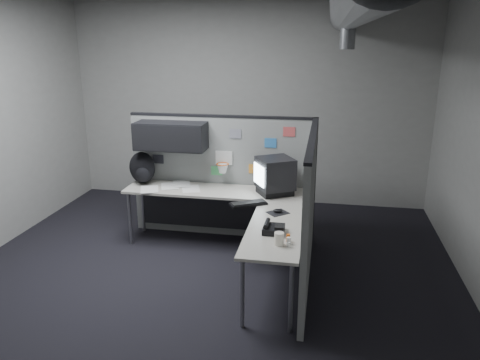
% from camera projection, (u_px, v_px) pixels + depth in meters
% --- Properties ---
extents(room, '(5.62, 5.62, 3.22)m').
position_uv_depth(room, '(257.00, 89.00, 4.46)').
color(room, black).
rests_on(room, ground).
extents(partition_back, '(2.44, 0.42, 1.63)m').
position_uv_depth(partition_back, '(208.00, 164.00, 6.08)').
color(partition_back, gray).
rests_on(partition_back, ground).
extents(partition_right, '(0.07, 2.23, 1.63)m').
position_uv_depth(partition_right, '(309.00, 211.00, 4.93)').
color(partition_right, gray).
rests_on(partition_right, ground).
extents(desk, '(2.31, 2.11, 0.73)m').
position_uv_depth(desk, '(230.00, 207.00, 5.62)').
color(desk, '#B3AFA1').
rests_on(desk, ground).
extents(monitor, '(0.54, 0.54, 0.45)m').
position_uv_depth(monitor, '(275.00, 176.00, 5.67)').
color(monitor, black).
rests_on(monitor, desk).
extents(keyboard, '(0.44, 0.34, 0.04)m').
position_uv_depth(keyboard, '(248.00, 204.00, 5.35)').
color(keyboard, black).
rests_on(keyboard, desk).
extents(mouse, '(0.27, 0.27, 0.05)m').
position_uv_depth(mouse, '(278.00, 212.00, 5.11)').
color(mouse, black).
rests_on(mouse, desk).
extents(phone, '(0.21, 0.23, 0.11)m').
position_uv_depth(phone, '(273.00, 228.00, 4.60)').
color(phone, black).
rests_on(phone, desk).
extents(bottles, '(0.12, 0.17, 0.07)m').
position_uv_depth(bottles, '(287.00, 241.00, 4.34)').
color(bottles, silver).
rests_on(bottles, desk).
extents(cup, '(0.10, 0.10, 0.12)m').
position_uv_depth(cup, '(279.00, 239.00, 4.31)').
color(cup, white).
rests_on(cup, desk).
extents(papers, '(0.81, 0.65, 0.01)m').
position_uv_depth(papers, '(173.00, 187.00, 5.99)').
color(papers, white).
rests_on(papers, desk).
extents(backpack, '(0.36, 0.32, 0.42)m').
position_uv_depth(backpack, '(142.00, 168.00, 6.11)').
color(backpack, black).
rests_on(backpack, desk).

